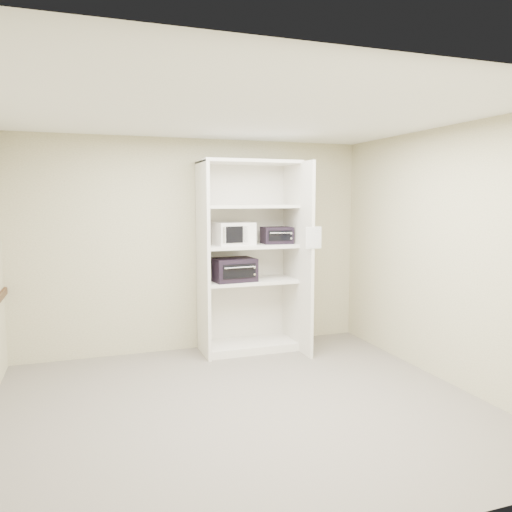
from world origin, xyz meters
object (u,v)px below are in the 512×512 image
object	(u,v)px
microwave	(234,234)
toaster_oven_lower	(233,270)
toaster_oven_upper	(277,235)
shelving_unit	(252,263)

from	to	relation	value
microwave	toaster_oven_lower	xyz separation A→B (m)	(-0.03, -0.07, -0.45)
microwave	toaster_oven_upper	distance (m)	0.57
shelving_unit	microwave	world-z (taller)	shelving_unit
shelving_unit	toaster_oven_lower	size ratio (longest dim) A/B	4.68
shelving_unit	toaster_oven_upper	xyz separation A→B (m)	(0.33, -0.01, 0.35)
toaster_oven_upper	toaster_oven_lower	xyz separation A→B (m)	(-0.60, -0.04, -0.41)
shelving_unit	toaster_oven_upper	distance (m)	0.48
microwave	toaster_oven_upper	xyz separation A→B (m)	(0.57, -0.03, -0.03)
toaster_oven_upper	shelving_unit	bearing A→B (deg)	-178.49
microwave	toaster_oven_upper	size ratio (longest dim) A/B	1.25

